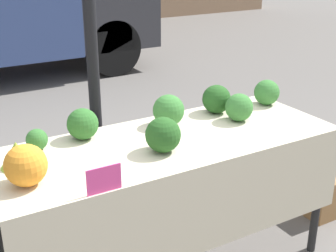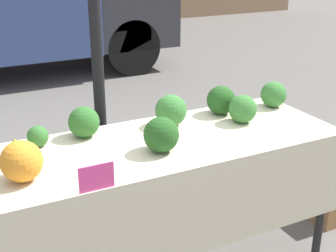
% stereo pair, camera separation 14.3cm
% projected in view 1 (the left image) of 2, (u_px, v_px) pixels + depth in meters
% --- Properties ---
extents(tent_pole, '(0.07, 0.07, 2.46)m').
position_uv_depth(tent_pole, '(92.00, 53.00, 2.68)').
color(tent_pole, black).
rests_on(tent_pole, ground_plane).
extents(market_table, '(1.88, 0.71, 0.84)m').
position_uv_depth(market_table, '(174.00, 164.00, 2.48)').
color(market_table, beige).
rests_on(market_table, ground_plane).
extents(orange_cauliflower, '(0.19, 0.19, 0.19)m').
position_uv_depth(orange_cauliflower, '(26.00, 165.00, 2.00)').
color(orange_cauliflower, orange).
rests_on(orange_cauliflower, market_table).
extents(romanesco_head, '(0.16, 0.16, 0.13)m').
position_uv_depth(romanesco_head, '(17.00, 155.00, 2.17)').
color(romanesco_head, '#93B238').
rests_on(romanesco_head, market_table).
extents(broccoli_head_0, '(0.16, 0.16, 0.16)m').
position_uv_depth(broccoli_head_0, '(267.00, 92.00, 2.99)').
color(broccoli_head_0, '#387533').
rests_on(broccoli_head_0, market_table).
extents(broccoli_head_1, '(0.18, 0.18, 0.18)m').
position_uv_depth(broccoli_head_1, '(169.00, 110.00, 2.65)').
color(broccoli_head_1, '#387533').
rests_on(broccoli_head_1, market_table).
extents(broccoli_head_2, '(0.16, 0.16, 0.16)m').
position_uv_depth(broccoli_head_2, '(239.00, 107.00, 2.72)').
color(broccoli_head_2, '#387533').
rests_on(broccoli_head_2, market_table).
extents(broccoli_head_3, '(0.17, 0.17, 0.17)m').
position_uv_depth(broccoli_head_3, '(83.00, 124.00, 2.47)').
color(broccoli_head_3, '#2D6628').
rests_on(broccoli_head_3, market_table).
extents(broccoli_head_4, '(0.18, 0.18, 0.18)m').
position_uv_depth(broccoli_head_4, '(163.00, 135.00, 2.32)').
color(broccoli_head_4, '#23511E').
rests_on(broccoli_head_4, market_table).
extents(broccoli_head_5, '(0.18, 0.18, 0.18)m').
position_uv_depth(broccoli_head_5, '(216.00, 99.00, 2.85)').
color(broccoli_head_5, '#23511E').
rests_on(broccoli_head_5, market_table).
extents(broccoli_head_6, '(0.11, 0.11, 0.11)m').
position_uv_depth(broccoli_head_6, '(37.00, 140.00, 2.35)').
color(broccoli_head_6, '#336B2D').
rests_on(broccoli_head_6, market_table).
extents(price_sign, '(0.16, 0.01, 0.12)m').
position_uv_depth(price_sign, '(104.00, 179.00, 1.95)').
color(price_sign, '#EF4793').
rests_on(price_sign, market_table).
extents(produce_crate, '(0.43, 0.34, 0.29)m').
position_uv_depth(produce_crate, '(325.00, 189.00, 3.40)').
color(produce_crate, '#9E7042').
rests_on(produce_crate, ground_plane).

